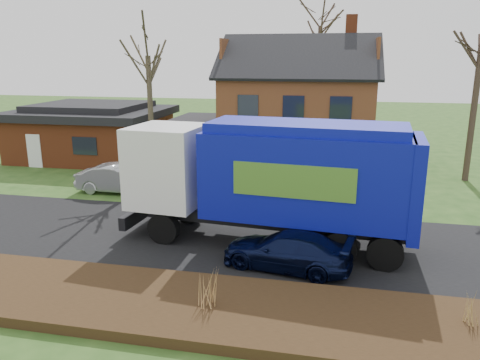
# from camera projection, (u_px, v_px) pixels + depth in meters

# --- Properties ---
(ground) EXTENTS (120.00, 120.00, 0.00)m
(ground) POSITION_uv_depth(u_px,v_px,m) (213.00, 238.00, 17.94)
(ground) COLOR #264918
(ground) RESTS_ON ground
(road) EXTENTS (80.00, 7.00, 0.02)m
(road) POSITION_uv_depth(u_px,v_px,m) (213.00, 238.00, 17.94)
(road) COLOR black
(road) RESTS_ON ground
(mulch_verge) EXTENTS (80.00, 3.50, 0.30)m
(mulch_verge) POSITION_uv_depth(u_px,v_px,m) (163.00, 303.00, 12.89)
(mulch_verge) COLOR black
(mulch_verge) RESTS_ON ground
(main_house) EXTENTS (12.95, 8.95, 9.26)m
(main_house) POSITION_uv_depth(u_px,v_px,m) (291.00, 101.00, 29.78)
(main_house) COLOR beige
(main_house) RESTS_ON ground
(ranch_house) EXTENTS (9.80, 8.20, 3.70)m
(ranch_house) POSITION_uv_depth(u_px,v_px,m) (93.00, 131.00, 32.16)
(ranch_house) COLOR #954120
(ranch_house) RESTS_ON ground
(garbage_truck) EXTENTS (10.83, 3.77, 4.55)m
(garbage_truck) POSITION_uv_depth(u_px,v_px,m) (274.00, 175.00, 16.81)
(garbage_truck) COLOR black
(garbage_truck) RESTS_ON ground
(silver_sedan) EXTENTS (4.34, 1.55, 1.42)m
(silver_sedan) POSITION_uv_depth(u_px,v_px,m) (120.00, 179.00, 23.83)
(silver_sedan) COLOR #9A9DA1
(silver_sedan) RESTS_ON ground
(navy_wagon) EXTENTS (4.48, 2.45, 1.23)m
(navy_wagon) POSITION_uv_depth(u_px,v_px,m) (287.00, 250.00, 15.26)
(navy_wagon) COLOR black
(navy_wagon) RESTS_ON ground
(tree_front_west) EXTENTS (3.18, 3.18, 9.46)m
(tree_front_west) POSITION_uv_depth(u_px,v_px,m) (147.00, 36.00, 24.35)
(tree_front_west) COLOR #473C2A
(tree_front_west) RESTS_ON ground
(tree_back) EXTENTS (3.92, 3.92, 12.40)m
(tree_back) POSITION_uv_depth(u_px,v_px,m) (321.00, 10.00, 36.89)
(tree_back) COLOR #443229
(tree_back) RESTS_ON ground
(grass_clump_mid) EXTENTS (0.38, 0.32, 1.07)m
(grass_clump_mid) POSITION_uv_depth(u_px,v_px,m) (208.00, 288.00, 12.29)
(grass_clump_mid) COLOR #AF824D
(grass_clump_mid) RESTS_ON mulch_verge
(grass_clump_east) EXTENTS (0.33, 0.27, 0.82)m
(grass_clump_east) POSITION_uv_depth(u_px,v_px,m) (471.00, 308.00, 11.57)
(grass_clump_east) COLOR #A9884A
(grass_clump_east) RESTS_ON mulch_verge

